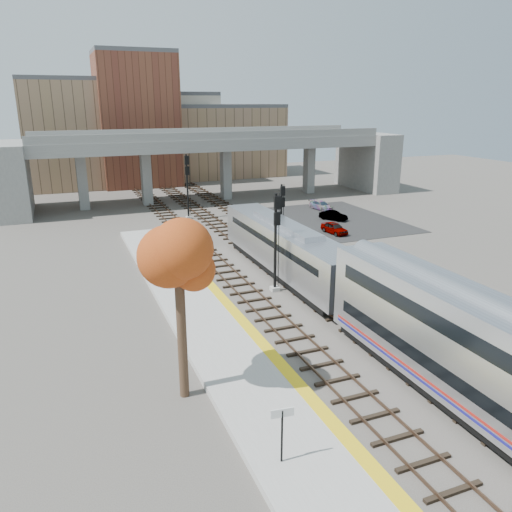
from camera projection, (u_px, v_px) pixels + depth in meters
name	position (u px, v px, depth m)	size (l,w,h in m)	color
ground	(364.00, 347.00, 28.00)	(160.00, 160.00, 0.00)	#47423D
platform	(243.00, 369.00, 25.37)	(4.50, 60.00, 0.35)	#9E9E99
yellow_strip	(277.00, 359.00, 25.99)	(0.70, 60.00, 0.01)	yellow
tracks	(285.00, 275.00, 39.38)	(10.70, 95.00, 0.25)	black
overpass	(211.00, 157.00, 67.87)	(54.00, 12.00, 9.50)	slate
buildings_far	(153.00, 133.00, 85.06)	(43.00, 21.00, 20.60)	#8E6D52
parking_lot	(330.00, 220.00, 57.77)	(14.00, 18.00, 0.04)	black
locomotive	(285.00, 248.00, 38.85)	(3.02, 19.05, 4.10)	#A8AAB2
signal_mast_near	(276.00, 244.00, 35.19)	(0.60, 0.64, 7.17)	#9E9E99
signal_mast_mid	(281.00, 222.00, 43.87)	(0.60, 0.64, 6.35)	#9E9E99
signal_mast_far	(188.00, 187.00, 57.17)	(0.60, 0.64, 7.43)	#9E9E99
station_sign	(282.00, 424.00, 18.19)	(0.90, 0.15, 2.27)	black
tree	(178.00, 261.00, 21.49)	(3.60, 3.60, 8.94)	#382619
car_a	(334.00, 228.00, 51.59)	(1.37, 3.41, 1.16)	#99999E
car_b	(333.00, 216.00, 57.37)	(1.13, 3.25, 1.07)	#99999E
car_c	(321.00, 205.00, 62.88)	(1.50, 3.69, 1.07)	#99999E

